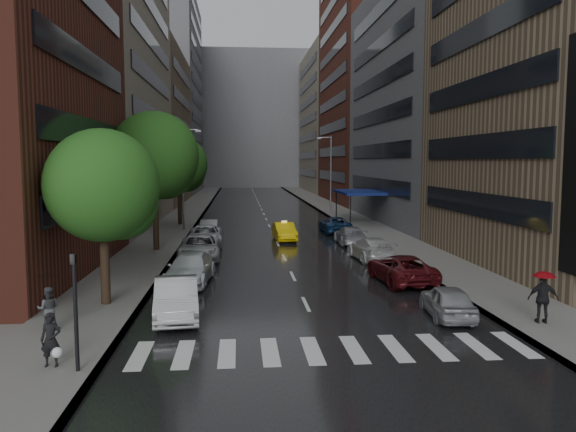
# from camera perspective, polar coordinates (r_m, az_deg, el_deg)

# --- Properties ---
(ground) EXTENTS (220.00, 220.00, 0.00)m
(ground) POSITION_cam_1_polar(r_m,az_deg,el_deg) (21.02, 3.14, -11.68)
(ground) COLOR gray
(ground) RESTS_ON ground
(road) EXTENTS (14.00, 140.00, 0.01)m
(road) POSITION_cam_1_polar(r_m,az_deg,el_deg) (70.20, -2.62, 0.51)
(road) COLOR black
(road) RESTS_ON ground
(sidewalk_left) EXTENTS (4.00, 140.00, 0.15)m
(sidewalk_left) POSITION_cam_1_polar(r_m,az_deg,el_deg) (70.40, -9.96, 0.51)
(sidewalk_left) COLOR gray
(sidewalk_left) RESTS_ON ground
(sidewalk_right) EXTENTS (4.00, 140.00, 0.15)m
(sidewalk_right) POSITION_cam_1_polar(r_m,az_deg,el_deg) (71.13, 4.64, 0.62)
(sidewalk_right) COLOR gray
(sidewalk_right) RESTS_ON ground
(crosswalk) EXTENTS (13.15, 2.80, 0.01)m
(crosswalk) POSITION_cam_1_polar(r_m,az_deg,el_deg) (19.16, 4.62, -13.39)
(crosswalk) COLOR silver
(crosswalk) RESTS_ON ground
(buildings_left) EXTENTS (8.00, 108.00, 38.00)m
(buildings_left) POSITION_cam_1_polar(r_m,az_deg,el_deg) (80.18, -13.98, 12.44)
(buildings_left) COLOR maroon
(buildings_left) RESTS_ON ground
(buildings_right) EXTENTS (8.05, 109.10, 36.00)m
(buildings_right) POSITION_cam_1_polar(r_m,az_deg,el_deg) (79.11, 8.29, 11.94)
(buildings_right) COLOR #937A5B
(buildings_right) RESTS_ON ground
(building_far) EXTENTS (40.00, 14.00, 32.00)m
(building_far) POSITION_cam_1_polar(r_m,az_deg,el_deg) (138.24, -3.83, 9.65)
(building_far) COLOR slate
(building_far) RESTS_ON ground
(tree_near) EXTENTS (4.78, 4.78, 7.61)m
(tree_near) POSITION_cam_1_polar(r_m,az_deg,el_deg) (24.87, -18.34, 2.93)
(tree_near) COLOR #382619
(tree_near) RESTS_ON ground
(tree_mid) EXTENTS (6.04, 6.04, 9.62)m
(tree_mid) POSITION_cam_1_polar(r_m,az_deg,el_deg) (39.41, -13.42, 5.97)
(tree_mid) COLOR #382619
(tree_mid) RESTS_ON ground
(tree_far) EXTENTS (5.44, 5.44, 8.67)m
(tree_far) POSITION_cam_1_polar(r_m,az_deg,el_deg) (55.01, -11.01, 5.19)
(tree_far) COLOR #382619
(tree_far) RESTS_ON ground
(taxi) EXTENTS (1.79, 4.41, 1.42)m
(taxi) POSITION_cam_1_polar(r_m,az_deg,el_deg) (44.06, -0.38, -1.60)
(taxi) COLOR yellow
(taxi) RESTS_ON ground
(parked_cars_left) EXTENTS (2.65, 29.24, 1.58)m
(parked_cars_left) POSITION_cam_1_polar(r_m,az_deg,el_deg) (35.11, -9.08, -3.46)
(parked_cars_left) COLOR beige
(parked_cars_left) RESTS_ON ground
(parked_cars_right) EXTENTS (2.78, 31.19, 1.46)m
(parked_cars_right) POSITION_cam_1_polar(r_m,az_deg,el_deg) (36.84, 8.06, -3.09)
(parked_cars_right) COLOR gray
(parked_cars_right) RESTS_ON ground
(ped_bag_walker) EXTENTS (0.66, 0.46, 1.62)m
(ped_bag_walker) POSITION_cam_1_polar(r_m,az_deg,el_deg) (18.42, -22.91, -11.60)
(ped_bag_walker) COLOR black
(ped_bag_walker) RESTS_ON sidewalk_left
(ped_black_umbrella) EXTENTS (0.96, 0.98, 2.09)m
(ped_black_umbrella) POSITION_cam_1_polar(r_m,az_deg,el_deg) (22.12, -23.23, -7.51)
(ped_black_umbrella) COLOR #444548
(ped_black_umbrella) RESTS_ON sidewalk_left
(ped_red_umbrella) EXTENTS (1.17, 0.82, 2.01)m
(ped_red_umbrella) POSITION_cam_1_polar(r_m,az_deg,el_deg) (23.33, 24.51, -7.06)
(ped_red_umbrella) COLOR black
(ped_red_umbrella) RESTS_ON sidewalk_right
(traffic_light) EXTENTS (0.18, 0.15, 3.45)m
(traffic_light) POSITION_cam_1_polar(r_m,az_deg,el_deg) (17.45, -20.80, -8.07)
(traffic_light) COLOR black
(traffic_light) RESTS_ON sidewalk_left
(street_lamp_left) EXTENTS (1.74, 0.22, 9.00)m
(street_lamp_left) POSITION_cam_1_polar(r_m,az_deg,el_deg) (50.12, -10.56, 3.97)
(street_lamp_left) COLOR gray
(street_lamp_left) RESTS_ON sidewalk_left
(street_lamp_right) EXTENTS (1.74, 0.22, 9.00)m
(street_lamp_right) POSITION_cam_1_polar(r_m,az_deg,el_deg) (65.73, 4.30, 4.42)
(street_lamp_right) COLOR gray
(street_lamp_right) RESTS_ON sidewalk_right
(awning) EXTENTS (4.00, 8.00, 3.12)m
(awning) POSITION_cam_1_polar(r_m,az_deg,el_deg) (56.21, 7.20, 2.40)
(awning) COLOR navy
(awning) RESTS_ON sidewalk_right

